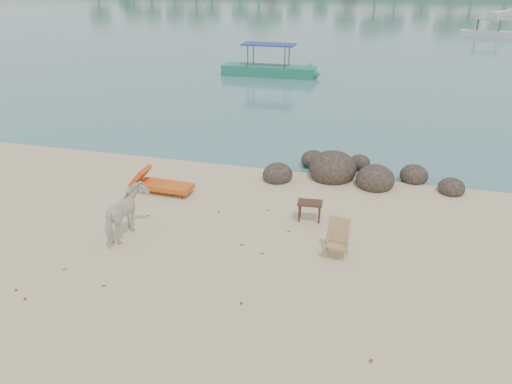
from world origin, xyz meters
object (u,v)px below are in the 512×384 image
(boulders, at_px, (349,173))
(deck_chair, at_px, (337,241))
(cow, at_px, (127,215))
(boat_near, at_px, (269,49))
(side_table, at_px, (309,212))
(lounge_chair, at_px, (165,184))

(boulders, distance_m, deck_chair, 4.95)
(cow, height_order, boat_near, boat_near)
(side_table, bearing_deg, boulders, 71.75)
(lounge_chair, xyz_separation_m, boat_near, (-1.23, 18.33, 1.29))
(cow, xyz_separation_m, boat_near, (-1.46, 21.10, 0.96))
(cow, height_order, side_table, cow)
(side_table, height_order, boat_near, boat_near)
(boat_near, bearing_deg, boulders, -67.25)
(boulders, xyz_separation_m, boat_near, (-6.57, 15.73, 1.39))
(boulders, xyz_separation_m, cow, (-5.11, -5.37, 0.44))
(cow, xyz_separation_m, deck_chair, (5.28, 0.42, -0.20))
(side_table, bearing_deg, boat_near, 101.90)
(boulders, bearing_deg, cow, -133.61)
(cow, bearing_deg, side_table, -156.74)
(lounge_chair, distance_m, deck_chair, 5.99)
(deck_chair, bearing_deg, lounge_chair, 165.86)
(lounge_chair, bearing_deg, side_table, -5.71)
(cow, relative_size, lounge_chair, 0.74)
(side_table, bearing_deg, deck_chair, -66.45)
(side_table, relative_size, deck_chair, 0.75)
(boat_near, bearing_deg, lounge_chair, -86.06)
(boulders, height_order, lounge_chair, boulders)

